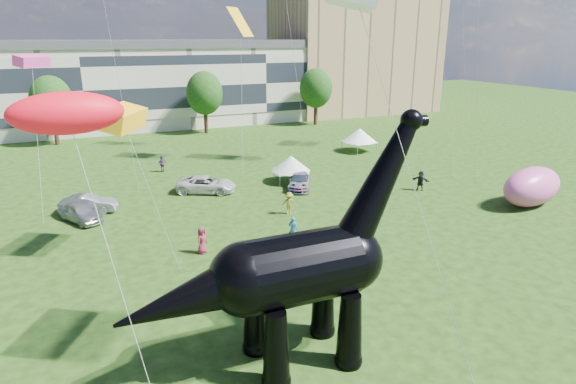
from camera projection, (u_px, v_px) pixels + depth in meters
name	position (u px, v px, depth m)	size (l,w,h in m)	color
ground	(335.00, 350.00, 21.74)	(220.00, 220.00, 0.00)	#16330C
terrace_row	(82.00, 90.00, 70.77)	(78.00, 11.00, 12.00)	beige
apartment_block	(354.00, 51.00, 90.34)	(28.00, 18.00, 22.00)	tan
tree_mid_left	(51.00, 96.00, 61.30)	(5.20, 5.20, 9.44)	#382314
tree_mid_right	(204.00, 90.00, 69.01)	(5.20, 5.20, 9.44)	#382314
tree_far_right	(316.00, 85.00, 75.95)	(5.20, 5.20, 9.44)	#382314
dinosaur_sculpture	(289.00, 274.00, 19.80)	(13.47, 3.74, 11.07)	black
car_silver	(80.00, 212.00, 36.75)	(1.73, 4.29, 1.46)	#A7A8AC
car_grey	(88.00, 204.00, 38.62)	(1.53, 4.38, 1.44)	gray
car_white	(206.00, 184.00, 43.63)	(2.47, 5.35, 1.49)	silver
car_dark	(300.00, 181.00, 44.91)	(1.94, 4.78, 1.39)	#595960
gazebo_near	(291.00, 164.00, 46.45)	(4.40, 4.40, 2.62)	silver
gazebo_far	(359.00, 135.00, 58.93)	(4.66, 4.66, 2.87)	white
inflatable_pink	(532.00, 187.00, 40.02)	(6.52, 3.26, 3.26)	#E85AAE
visitors	(234.00, 221.00, 34.53)	(54.00, 41.95, 1.84)	#2E7434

